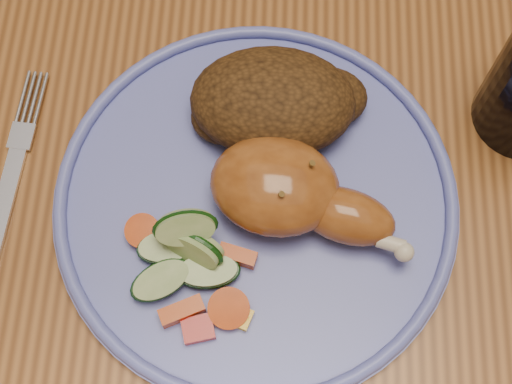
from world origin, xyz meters
TOP-DOWN VIEW (x-y plane):
  - ground at (0.00, 0.00)m, footprint 4.00×4.00m
  - dining_table at (0.00, 0.00)m, footprint 0.90×1.40m
  - plate at (-0.10, -0.14)m, footprint 0.31×0.31m
  - plate_rim at (-0.10, -0.14)m, footprint 0.30×0.30m
  - chicken_leg at (-0.07, -0.14)m, footprint 0.15×0.10m
  - rice_pilaf at (-0.09, -0.07)m, footprint 0.14×0.09m
  - vegetable_pile at (-0.15, -0.19)m, footprint 0.10×0.10m
  - fork at (-0.29, -0.14)m, footprint 0.03×0.17m

SIDE VIEW (x-z plane):
  - ground at x=0.00m, z-range 0.00..0.00m
  - dining_table at x=0.00m, z-range 0.29..1.04m
  - fork at x=-0.29m, z-range 0.75..0.76m
  - plate at x=-0.10m, z-range 0.75..0.76m
  - plate_rim at x=-0.10m, z-range 0.76..0.77m
  - vegetable_pile at x=-0.15m, z-range 0.75..0.80m
  - rice_pilaf at x=-0.09m, z-range 0.76..0.81m
  - chicken_leg at x=-0.07m, z-range 0.76..0.81m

